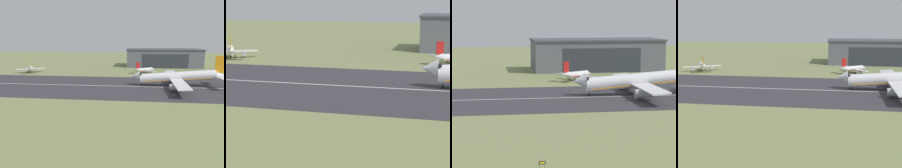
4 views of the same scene
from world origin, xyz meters
TOP-DOWN VIEW (x-y plane):
  - ground_plane at (0.00, 61.62)m, footprint 686.86×686.86m
  - runway_strip at (0.00, 123.25)m, footprint 446.86×53.86m
  - runway_centreline at (0.00, 123.25)m, footprint 402.17×0.70m
  - hangar_building at (41.61, 209.30)m, footprint 63.53×28.16m
  - airplane_landing at (39.29, 126.29)m, footprint 48.23×54.28m
  - airplane_parked_east at (24.59, 167.38)m, footprint 16.77×18.00m
  - runway_sign at (-4.12, 42.47)m, footprint 1.23×0.13m

SIDE VIEW (x-z plane):
  - ground_plane at x=0.00m, z-range 0.00..0.00m
  - runway_strip at x=0.00m, z-range 0.00..0.06m
  - runway_centreline at x=0.00m, z-range 0.06..0.07m
  - runway_sign at x=-4.12m, z-range 0.43..2.25m
  - airplane_parked_east at x=24.59m, z-range -1.56..6.75m
  - airplane_landing at x=39.29m, z-range -3.08..12.76m
  - hangar_building at x=41.61m, z-range 0.02..15.37m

